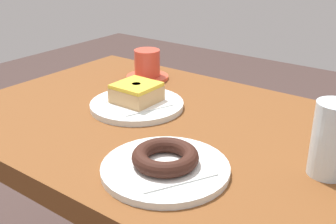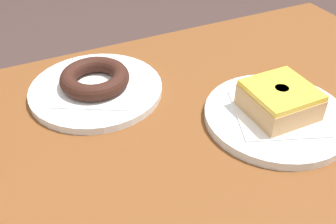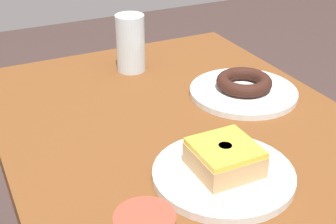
{
  "view_description": "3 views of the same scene",
  "coord_description": "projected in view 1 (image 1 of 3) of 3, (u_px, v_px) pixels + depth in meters",
  "views": [
    {
      "loc": [
        -0.51,
        0.69,
        1.11
      ],
      "look_at": [
        -0.0,
        0.01,
        0.75
      ],
      "focal_mm": 44.5,
      "sensor_mm": 36.0,
      "label": 1
    },
    {
      "loc": [
        -0.25,
        -0.39,
        1.11
      ],
      "look_at": [
        -0.06,
        0.02,
        0.77
      ],
      "focal_mm": 41.58,
      "sensor_mm": 36.0,
      "label": 2
    },
    {
      "loc": [
        0.63,
        -0.37,
        1.18
      ],
      "look_at": [
        -0.06,
        -0.03,
        0.75
      ],
      "focal_mm": 50.47,
      "sensor_mm": 36.0,
      "label": 3
    }
  ],
  "objects": [
    {
      "name": "water_glass",
      "position": [
        331.0,
        140.0,
        0.72
      ],
      "size": [
        0.07,
        0.07,
        0.14
      ],
      "primitive_type": "cylinder",
      "color": "silver",
      "rests_on": "table"
    },
    {
      "name": "napkin_glazed_square",
      "position": [
        137.0,
        102.0,
        1.02
      ],
      "size": [
        0.17,
        0.17,
        0.0
      ],
      "primitive_type": "cube",
      "rotation": [
        0.0,
        0.0,
        -0.36
      ],
      "color": "white",
      "rests_on": "plate_glazed_square"
    },
    {
      "name": "coffee_cup",
      "position": [
        147.0,
        66.0,
        1.22
      ],
      "size": [
        0.12,
        0.12,
        0.09
      ],
      "color": "#D84D33",
      "rests_on": "table"
    },
    {
      "name": "napkin_chocolate_ring",
      "position": [
        165.0,
        165.0,
        0.74
      ],
      "size": [
        0.19,
        0.19,
        0.0
      ],
      "primitive_type": "cube",
      "rotation": [
        0.0,
        0.0,
        -0.5
      ],
      "color": "white",
      "rests_on": "plate_chocolate_ring"
    },
    {
      "name": "plate_chocolate_ring",
      "position": [
        165.0,
        168.0,
        0.75
      ],
      "size": [
        0.23,
        0.23,
        0.01
      ],
      "primitive_type": "cylinder",
      "color": "white",
      "rests_on": "table"
    },
    {
      "name": "plate_glazed_square",
      "position": [
        137.0,
        105.0,
        1.02
      ],
      "size": [
        0.23,
        0.23,
        0.01
      ],
      "primitive_type": "cylinder",
      "color": "white",
      "rests_on": "table"
    },
    {
      "name": "donut_chocolate_ring",
      "position": [
        165.0,
        157.0,
        0.74
      ],
      "size": [
        0.12,
        0.12,
        0.03
      ],
      "primitive_type": "torus",
      "color": "#341912",
      "rests_on": "napkin_chocolate_ring"
    },
    {
      "name": "table",
      "position": [
        170.0,
        152.0,
        0.98
      ],
      "size": [
        1.01,
        0.67,
        0.72
      ],
      "color": "brown",
      "rests_on": "ground_plane"
    },
    {
      "name": "donut_glazed_square",
      "position": [
        137.0,
        92.0,
        1.01
      ],
      "size": [
        0.1,
        0.1,
        0.05
      ],
      "color": "tan",
      "rests_on": "napkin_glazed_square"
    }
  ]
}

